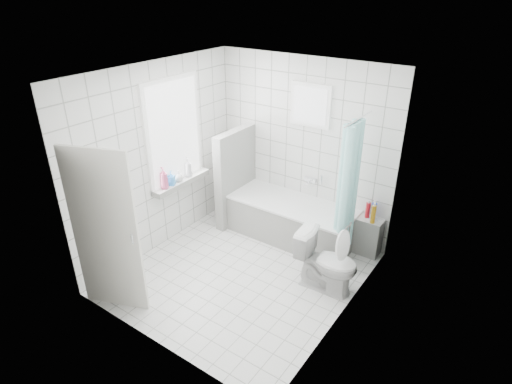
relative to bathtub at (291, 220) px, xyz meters
The scene contains 19 objects.
ground 1.16m from the bathtub, 93.84° to the right, with size 3.00×3.00×0.00m, color white.
ceiling 2.57m from the bathtub, 93.84° to the right, with size 3.00×3.00×0.00m, color white.
wall_back 1.08m from the bathtub, 101.39° to the left, with size 2.80×0.02×2.60m, color white.
wall_front 2.81m from the bathtub, 91.65° to the right, with size 2.80×0.02×2.60m, color white.
wall_left 2.11m from the bathtub, 142.68° to the right, with size 0.02×3.00×2.60m, color white.
wall_right 2.01m from the bathtub, 40.34° to the right, with size 0.02×3.00×2.60m, color white.
window_left 2.11m from the bathtub, 150.03° to the right, with size 0.01×0.90×1.40m, color white.
window_back 1.69m from the bathtub, 85.76° to the left, with size 0.50×0.01×0.50m, color white.
window_sill 1.71m from the bathtub, 149.23° to the right, with size 0.18×1.02×0.08m, color white.
door 2.73m from the bathtub, 111.21° to the right, with size 0.04×0.80×2.00m, color silver.
bathtub is the anchor object (origin of this frame).
partition_wall 1.10m from the bathtub, behind, with size 0.15×0.85×1.50m, color white.
tiled_ledge 1.10m from the bathtub, 13.41° to the left, with size 0.40×0.24×0.55m, color white.
toilet 1.23m from the bathtub, 38.64° to the right, with size 0.43×0.76×0.77m, color white.
curtain_rod 1.92m from the bathtub, ahead, with size 0.02×0.02×0.80m, color silver.
shower_curtain 1.20m from the bathtub, 10.05° to the right, with size 0.14×0.48×1.78m, color #49D7CD, non-canonical shape.
tub_faucet 0.66m from the bathtub, 73.38° to the left, with size 0.18×0.06×0.06m, color silver.
sill_bottles 1.82m from the bathtub, 145.66° to the right, with size 0.17×0.62×0.31m.
ledge_bottles 1.19m from the bathtub, 12.57° to the left, with size 0.18×0.17×0.26m.
Camera 1 is at (2.77, -3.66, 3.53)m, focal length 30.00 mm.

